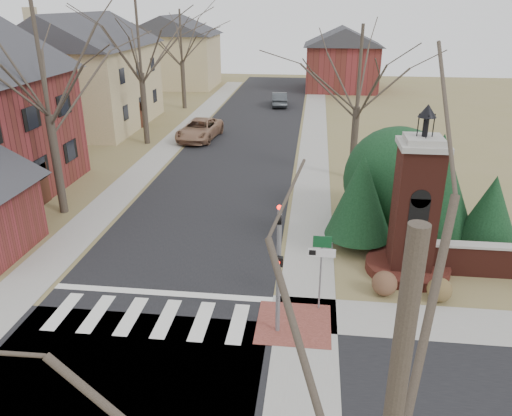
# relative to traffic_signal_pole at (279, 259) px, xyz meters

# --- Properties ---
(ground) EXTENTS (120.00, 120.00, 0.00)m
(ground) POSITION_rel_traffic_signal_pole_xyz_m (-4.30, -0.57, -2.59)
(ground) COLOR olive
(ground) RESTS_ON ground
(main_street) EXTENTS (8.00, 70.00, 0.01)m
(main_street) POSITION_rel_traffic_signal_pole_xyz_m (-4.30, 21.43, -2.58)
(main_street) COLOR black
(main_street) RESTS_ON ground
(cross_street) EXTENTS (120.00, 8.00, 0.01)m
(cross_street) POSITION_rel_traffic_signal_pole_xyz_m (-4.30, -3.57, -2.58)
(cross_street) COLOR black
(cross_street) RESTS_ON ground
(crosswalk_zone) EXTENTS (8.00, 2.20, 0.02)m
(crosswalk_zone) POSITION_rel_traffic_signal_pole_xyz_m (-4.30, 0.23, -2.58)
(crosswalk_zone) COLOR silver
(crosswalk_zone) RESTS_ON ground
(stop_bar) EXTENTS (8.00, 0.35, 0.02)m
(stop_bar) POSITION_rel_traffic_signal_pole_xyz_m (-4.30, 1.73, -2.58)
(stop_bar) COLOR silver
(stop_bar) RESTS_ON ground
(sidewalk_right_main) EXTENTS (2.00, 60.00, 0.02)m
(sidewalk_right_main) POSITION_rel_traffic_signal_pole_xyz_m (0.90, 21.43, -2.58)
(sidewalk_right_main) COLOR gray
(sidewalk_right_main) RESTS_ON ground
(sidewalk_left) EXTENTS (2.00, 60.00, 0.02)m
(sidewalk_left) POSITION_rel_traffic_signal_pole_xyz_m (-9.50, 21.43, -2.58)
(sidewalk_left) COLOR gray
(sidewalk_left) RESTS_ON ground
(curb_apron) EXTENTS (2.40, 2.40, 0.02)m
(curb_apron) POSITION_rel_traffic_signal_pole_xyz_m (0.50, 0.43, -2.57)
(curb_apron) COLOR brown
(curb_apron) RESTS_ON ground
(traffic_signal_pole) EXTENTS (0.28, 0.41, 4.50)m
(traffic_signal_pole) POSITION_rel_traffic_signal_pole_xyz_m (0.00, 0.00, 0.00)
(traffic_signal_pole) COLOR slate
(traffic_signal_pole) RESTS_ON ground
(sign_post) EXTENTS (0.90, 0.07, 2.75)m
(sign_post) POSITION_rel_traffic_signal_pole_xyz_m (1.29, 1.41, -0.64)
(sign_post) COLOR slate
(sign_post) RESTS_ON ground
(brick_gate_monument) EXTENTS (3.20, 3.20, 6.47)m
(brick_gate_monument) POSITION_rel_traffic_signal_pole_xyz_m (4.70, 4.42, -0.42)
(brick_gate_monument) COLOR #4C1E16
(brick_gate_monument) RESTS_ON ground
(house_stucco_left) EXTENTS (9.80, 12.80, 9.28)m
(house_stucco_left) POSITION_rel_traffic_signal_pole_xyz_m (-17.80, 26.42, 2.01)
(house_stucco_left) COLOR #CDAF89
(house_stucco_left) RESTS_ON ground
(house_distant_left) EXTENTS (10.80, 8.80, 8.53)m
(house_distant_left) POSITION_rel_traffic_signal_pole_xyz_m (-16.31, 47.42, 1.66)
(house_distant_left) COLOR #CDAF89
(house_distant_left) RESTS_ON ground
(house_distant_right) EXTENTS (8.80, 8.80, 7.30)m
(house_distant_right) POSITION_rel_traffic_signal_pole_xyz_m (3.69, 47.42, 1.06)
(house_distant_right) COLOR maroon
(house_distant_right) RESTS_ON ground
(evergreen_near) EXTENTS (2.80, 2.80, 4.10)m
(evergreen_near) POSITION_rel_traffic_signal_pole_xyz_m (2.90, 6.43, -0.29)
(evergreen_near) COLOR #473D33
(evergreen_near) RESTS_ON ground
(evergreen_mid) EXTENTS (3.40, 3.40, 4.70)m
(evergreen_mid) POSITION_rel_traffic_signal_pole_xyz_m (6.20, 7.63, 0.01)
(evergreen_mid) COLOR #473D33
(evergreen_mid) RESTS_ON ground
(evergreen_far) EXTENTS (2.40, 2.40, 3.30)m
(evergreen_far) POSITION_rel_traffic_signal_pole_xyz_m (8.20, 6.63, -0.69)
(evergreen_far) COLOR #473D33
(evergreen_far) RESTS_ON ground
(evergreen_mass) EXTENTS (4.80, 4.80, 4.80)m
(evergreen_mass) POSITION_rel_traffic_signal_pole_xyz_m (4.70, 8.93, -0.19)
(evergreen_mass) COLOR black
(evergreen_mass) RESTS_ON ground
(bare_tree_0) EXTENTS (8.05, 8.05, 11.15)m
(bare_tree_0) POSITION_rel_traffic_signal_pole_xyz_m (-11.30, 8.43, 5.11)
(bare_tree_0) COLOR #473D33
(bare_tree_0) RESTS_ON ground
(bare_tree_1) EXTENTS (8.40, 8.40, 11.64)m
(bare_tree_1) POSITION_rel_traffic_signal_pole_xyz_m (-11.30, 21.43, 5.44)
(bare_tree_1) COLOR #473D33
(bare_tree_1) RESTS_ON ground
(bare_tree_2) EXTENTS (7.35, 7.35, 10.19)m
(bare_tree_2) POSITION_rel_traffic_signal_pole_xyz_m (-11.80, 34.43, 4.44)
(bare_tree_2) COLOR #473D33
(bare_tree_2) RESTS_ON ground
(bare_tree_3) EXTENTS (7.00, 7.00, 9.70)m
(bare_tree_3) POSITION_rel_traffic_signal_pole_xyz_m (3.20, 15.43, 4.10)
(bare_tree_3) COLOR #473D33
(bare_tree_3) RESTS_ON ground
(bare_tree_4) EXTENTS (6.65, 6.65, 9.21)m
(bare_tree_4) POSITION_rel_traffic_signal_pole_xyz_m (1.70, -9.57, 3.77)
(bare_tree_4) COLOR #473D33
(bare_tree_4) RESTS_ON ground
(pickup_truck) EXTENTS (2.98, 5.57, 1.49)m
(pickup_truck) POSITION_rel_traffic_signal_pole_xyz_m (-7.70, 23.00, -1.84)
(pickup_truck) COLOR #966C52
(pickup_truck) RESTS_ON ground
(distant_car) EXTENTS (1.84, 4.24, 1.36)m
(distant_car) POSITION_rel_traffic_signal_pole_xyz_m (-2.70, 36.56, -1.91)
(distant_car) COLOR #393D41
(distant_car) RESTS_ON ground
(dry_shrub_left) EXTENTS (0.90, 0.90, 0.90)m
(dry_shrub_left) POSITION_rel_traffic_signal_pole_xyz_m (3.60, 2.60, -2.14)
(dry_shrub_left) COLOR brown
(dry_shrub_left) RESTS_ON ground
(dry_shrub_right) EXTENTS (0.86, 0.86, 0.86)m
(dry_shrub_right) POSITION_rel_traffic_signal_pole_xyz_m (5.46, 2.43, -2.16)
(dry_shrub_right) COLOR brown
(dry_shrub_right) RESTS_ON ground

